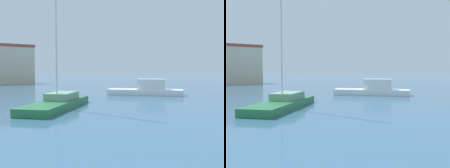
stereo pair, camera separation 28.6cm
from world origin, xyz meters
TOP-DOWN VIEW (x-y plane):
  - water at (15.00, 20.00)m, footprint 160.00×160.00m
  - sailboat_green_far_left at (11.18, 11.38)m, footprint 7.79×7.08m
  - motorboat_white_behind_lamppost at (22.99, 14.02)m, footprint 6.62×7.45m

SIDE VIEW (x-z plane):
  - water at x=15.00m, z-range 0.00..0.00m
  - sailboat_green_far_left at x=11.18m, z-range -4.90..5.76m
  - motorboat_white_behind_lamppost at x=22.99m, z-range -0.31..1.40m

